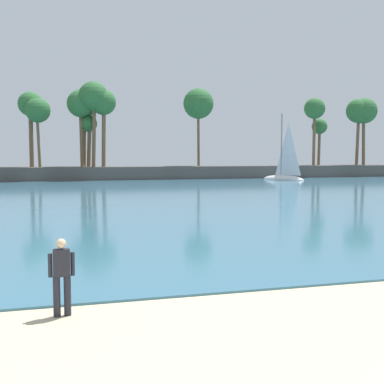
% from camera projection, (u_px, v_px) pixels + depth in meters
% --- Properties ---
extents(sea, '(220.00, 96.07, 0.06)m').
position_uv_depth(sea, '(98.00, 183.00, 58.27)').
color(sea, '#386B84').
rests_on(sea, ground).
extents(palm_headland, '(94.34, 6.41, 13.13)m').
position_uv_depth(palm_headland, '(110.00, 147.00, 66.30)').
color(palm_headland, '#514C47').
rests_on(palm_headland, ground).
extents(person_at_waterline, '(0.55, 0.22, 1.67)m').
position_uv_depth(person_at_waterline, '(62.00, 275.00, 10.23)').
color(person_at_waterline, '#23232D').
rests_on(person_at_waterline, ground).
extents(sailboat_near_shore, '(4.69, 6.71, 9.47)m').
position_uv_depth(sailboat_near_shore, '(284.00, 174.00, 64.56)').
color(sailboat_near_shore, white).
rests_on(sailboat_near_shore, sea).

